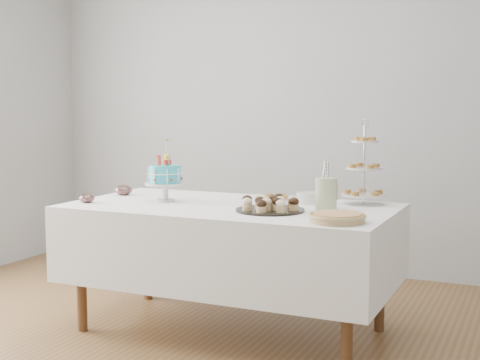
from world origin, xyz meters
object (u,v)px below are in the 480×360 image
at_px(tiered_stand, 364,169).
at_px(utensil_pitcher, 326,192).
at_px(cupcake_tray, 270,204).
at_px(pie, 337,217).
at_px(jam_bowl_b, 123,190).
at_px(jam_bowl_a, 87,198).
at_px(plate_stack, 310,198).
at_px(pastry_plate, 275,198).
at_px(table, 231,243).
at_px(birthday_cake, 165,185).

bearing_deg(tiered_stand, utensil_pitcher, -115.63).
relative_size(cupcake_tray, pie, 1.30).
bearing_deg(jam_bowl_b, jam_bowl_a, -90.00).
height_order(plate_stack, pastry_plate, plate_stack).
bearing_deg(jam_bowl_a, pastry_plate, 29.62).
relative_size(table, birthday_cake, 5.04).
bearing_deg(pie, jam_bowl_b, 164.50).
distance_m(jam_bowl_a, utensil_pitcher, 1.45).
bearing_deg(jam_bowl_a, pie, -1.82).
bearing_deg(utensil_pitcher, plate_stack, 124.12).
height_order(pie, jam_bowl_a, jam_bowl_a).
relative_size(table, utensil_pitcher, 6.96).
height_order(table, pie, pie).
bearing_deg(birthday_cake, jam_bowl_a, -142.22).
distance_m(pie, tiered_stand, 0.71).
height_order(birthday_cake, utensil_pitcher, birthday_cake).
relative_size(birthday_cake, plate_stack, 2.27).
xyz_separation_m(tiered_stand, pastry_plate, (-0.55, -0.06, -0.20)).
bearing_deg(jam_bowl_a, utensil_pitcher, 13.41).
bearing_deg(pastry_plate, cupcake_tray, -71.88).
xyz_separation_m(pastry_plate, jam_bowl_a, (-1.00, -0.57, 0.01)).
distance_m(tiered_stand, utensil_pitcher, 0.35).
bearing_deg(plate_stack, pastry_plate, 171.33).
xyz_separation_m(birthday_cake, plate_stack, (0.84, 0.29, -0.07)).
xyz_separation_m(pie, pastry_plate, (-0.58, 0.62, -0.01)).
xyz_separation_m(birthday_cake, jam_bowl_a, (-0.41, -0.24, -0.08)).
xyz_separation_m(pie, plate_stack, (-0.34, 0.58, 0.01)).
xyz_separation_m(table, birthday_cake, (-0.43, -0.03, 0.33)).
distance_m(cupcake_tray, utensil_pitcher, 0.33).
distance_m(birthday_cake, pastry_plate, 0.69).
height_order(pie, jam_bowl_b, jam_bowl_b).
relative_size(plate_stack, utensil_pitcher, 0.61).
bearing_deg(table, jam_bowl_b, 172.02).
xyz_separation_m(jam_bowl_b, utensil_pitcher, (1.41, -0.05, 0.07)).
distance_m(birthday_cake, utensil_pitcher, 1.00).
bearing_deg(utensil_pitcher, jam_bowl_b, 172.84).
xyz_separation_m(cupcake_tray, utensil_pitcher, (0.26, 0.19, 0.06)).
xyz_separation_m(table, tiered_stand, (0.71, 0.36, 0.44)).
bearing_deg(cupcake_tray, birthday_cake, 172.51).
distance_m(table, jam_bowl_b, 0.89).
relative_size(plate_stack, jam_bowl_a, 1.79).
distance_m(plate_stack, jam_bowl_b, 1.25).
distance_m(tiered_stand, jam_bowl_a, 1.68).
relative_size(jam_bowl_a, utensil_pitcher, 0.34).
height_order(table, cupcake_tray, cupcake_tray).
height_order(cupcake_tray, jam_bowl_b, cupcake_tray).
height_order(tiered_stand, jam_bowl_b, tiered_stand).
bearing_deg(plate_stack, jam_bowl_a, -156.81).
bearing_deg(table, birthday_cake, -176.20).
bearing_deg(plate_stack, pie, -59.86).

